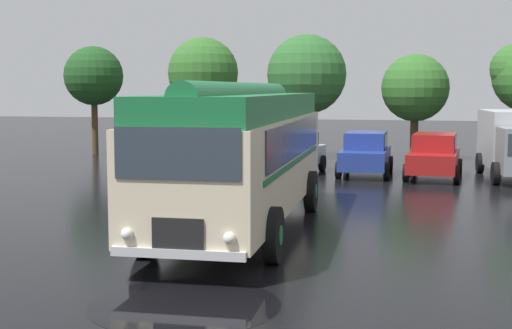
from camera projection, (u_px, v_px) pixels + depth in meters
ground_plane at (235, 230)px, 16.96m from camera, size 120.00×120.00×0.00m
vintage_bus at (242, 150)px, 16.78m from camera, size 3.11×10.20×3.49m
car_near_left at (293, 152)px, 28.00m from camera, size 2.27×4.35×1.66m
car_mid_left at (366, 153)px, 27.57m from camera, size 1.99×4.22×1.66m
car_mid_right at (434, 156)px, 26.58m from camera, size 2.22×4.33×1.66m
tree_far_left at (95, 75)px, 35.95m from camera, size 2.98×2.98×5.46m
tree_left_of_centre at (202, 73)px, 35.14m from camera, size 3.47×3.47×5.84m
tree_centre at (309, 74)px, 33.51m from camera, size 3.75×3.75×5.87m
tree_right_of_centre at (413, 88)px, 32.90m from camera, size 3.11×3.11×4.92m
puddle_patch at (185, 304)px, 11.09m from camera, size 3.01×3.01×0.01m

